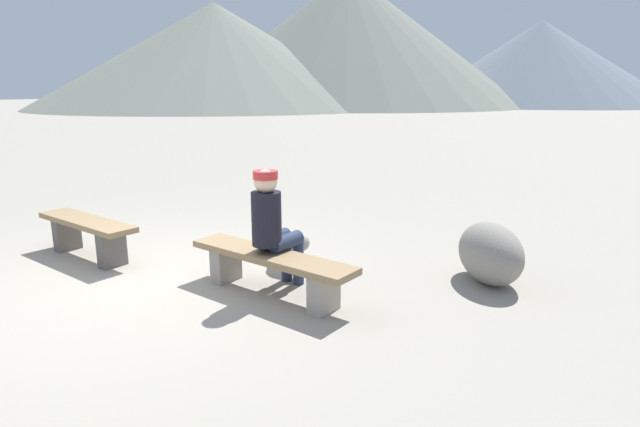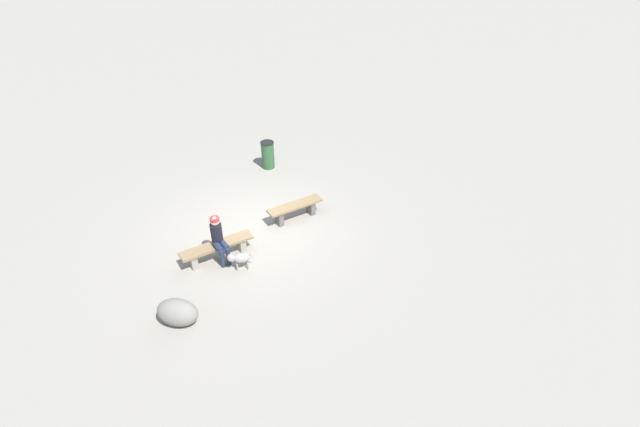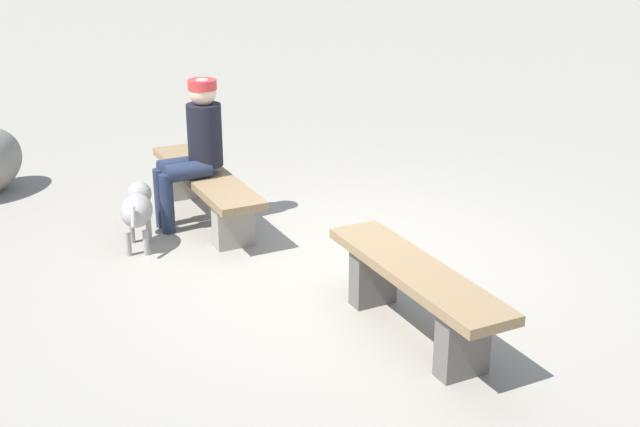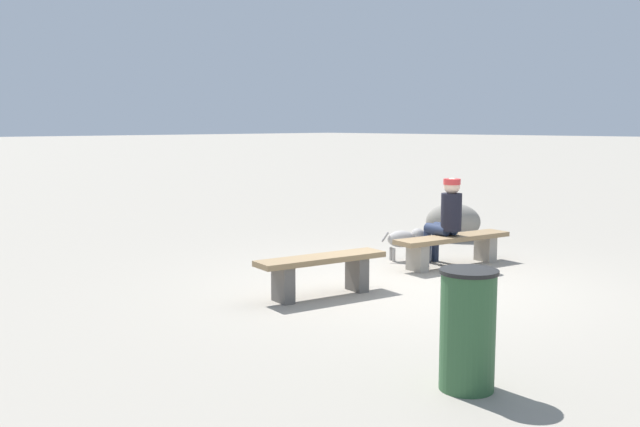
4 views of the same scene
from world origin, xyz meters
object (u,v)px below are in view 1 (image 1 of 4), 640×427
bench_right (271,265)px  dog (292,242)px  boulder (490,253)px  bench_left (87,231)px  seated_person (273,222)px

bench_right → dog: (-0.17, 0.71, 0.02)m
bench_right → boulder: size_ratio=2.06×
boulder → bench_left: bearing=-164.1°
bench_left → seated_person: bearing=13.1°
dog → boulder: size_ratio=0.63×
dog → bench_right: bearing=-44.9°
dog → boulder: 2.09m
bench_left → bench_right: bench_left is taller
boulder → dog: bearing=-164.3°
seated_person → boulder: (1.87, 1.18, -0.39)m
bench_left → bench_right: bearing=10.9°
dog → seated_person: bearing=-45.2°
seated_person → bench_left: bearing=-168.9°
bench_right → dog: bearing=114.8°
seated_person → boulder: size_ratio=1.34×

